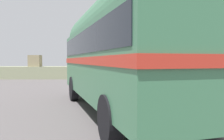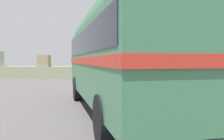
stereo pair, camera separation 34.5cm
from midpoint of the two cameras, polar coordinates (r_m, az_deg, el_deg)
The scene contains 4 objects.
ground at distance 9.71m, azimuth 13.56°, elevation -7.40°, with size 32.00×26.00×0.02m.
breakwater at distance 21.26m, azimuth 7.21°, elevation -0.19°, with size 31.36×2.22×2.43m.
vintage_coach at distance 7.38m, azimuth 3.53°, elevation 5.52°, with size 4.67×8.91×3.70m.
lamp_post at distance 16.15m, azimuth 15.36°, elevation 9.88°, with size 0.77×0.93×6.75m.
Camera 2 is at (-1.77, -9.37, 1.64)m, focal length 38.05 mm.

